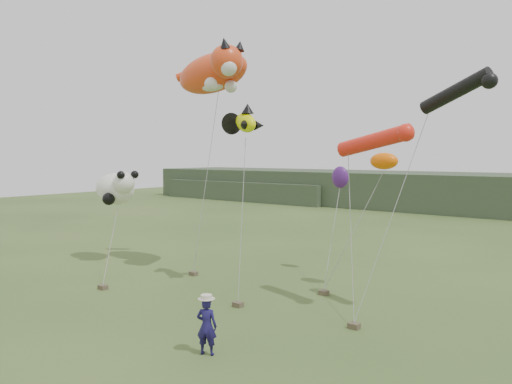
# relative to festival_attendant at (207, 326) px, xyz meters

# --- Properties ---
(ground) EXTENTS (120.00, 120.00, 0.00)m
(ground) POSITION_rel_festival_attendant_xyz_m (-2.07, 0.50, -0.87)
(ground) COLOR #385123
(ground) RESTS_ON ground
(headland) EXTENTS (90.00, 13.00, 4.00)m
(headland) POSITION_rel_festival_attendant_xyz_m (-5.18, 45.18, 1.05)
(headland) COLOR #2D3D28
(headland) RESTS_ON ground
(festival_attendant) EXTENTS (0.75, 0.64, 1.74)m
(festival_attendant) POSITION_rel_festival_attendant_xyz_m (0.00, 0.00, 0.00)
(festival_attendant) COLOR #19134A
(festival_attendant) RESTS_ON ground
(sandbag_anchors) EXTENTS (11.55, 5.65, 0.19)m
(sandbag_anchors) POSITION_rel_festival_attendant_xyz_m (-3.31, 5.17, -0.77)
(sandbag_anchors) COLOR brown
(sandbag_anchors) RESTS_ON ground
(cat_kite) EXTENTS (5.74, 3.06, 2.61)m
(cat_kite) POSITION_rel_festival_attendant_xyz_m (-7.31, 8.30, 9.36)
(cat_kite) COLOR red
(cat_kite) RESTS_ON ground
(fish_kite) EXTENTS (2.82, 1.82, 1.43)m
(fish_kite) POSITION_rel_festival_attendant_xyz_m (-4.45, 6.81, 6.59)
(fish_kite) COLOR #E0EC02
(fish_kite) RESTS_ON ground
(tube_kites) EXTENTS (5.85, 2.48, 3.09)m
(tube_kites) POSITION_rel_festival_attendant_xyz_m (3.21, 7.52, 6.38)
(tube_kites) COLOR black
(tube_kites) RESTS_ON ground
(panda_kite) EXTENTS (3.12, 2.02, 1.94)m
(panda_kite) POSITION_rel_festival_attendant_xyz_m (-13.26, 6.52, 3.27)
(panda_kite) COLOR white
(panda_kite) RESTS_ON ground
(misc_kites) EXTENTS (4.25, 2.58, 1.77)m
(misc_kites) POSITION_rel_festival_attendant_xyz_m (-0.33, 10.76, 4.46)
(misc_kites) COLOR #FD6604
(misc_kites) RESTS_ON ground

